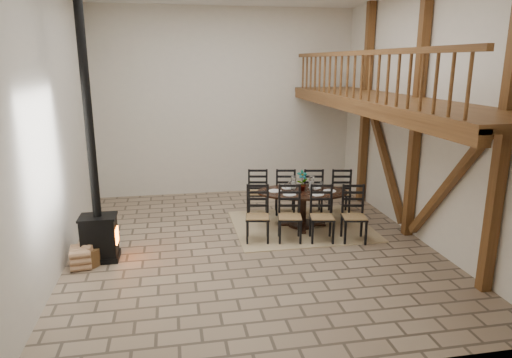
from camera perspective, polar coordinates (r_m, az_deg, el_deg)
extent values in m
plane|color=gray|center=(9.30, -0.51, -8.27)|extent=(8.00, 8.00, 0.00)
cube|color=beige|center=(12.58, -3.75, 9.45)|extent=(7.00, 0.02, 5.00)
cube|color=beige|center=(4.82, 7.74, 1.17)|extent=(7.00, 0.02, 5.00)
cube|color=beige|center=(8.75, -23.87, 6.05)|extent=(0.02, 8.00, 5.00)
cube|color=beige|center=(9.87, 20.06, 7.23)|extent=(0.02, 8.00, 5.00)
cube|color=brown|center=(7.76, 28.55, 4.59)|extent=(0.18, 0.18, 5.00)
cube|color=brown|center=(9.81, 19.45, 7.24)|extent=(0.18, 0.18, 5.00)
cube|color=brown|center=(12.03, 13.55, 8.86)|extent=(0.18, 0.18, 5.00)
cube|color=brown|center=(8.96, 22.78, -0.87)|extent=(0.14, 2.16, 2.54)
cube|color=brown|center=(11.07, 15.81, 2.48)|extent=(0.14, 2.16, 2.54)
cube|color=brown|center=(9.78, 19.60, 8.98)|extent=(0.20, 7.80, 0.20)
cube|color=brown|center=(9.46, 16.01, 9.40)|extent=(1.60, 7.80, 0.12)
cube|color=brown|center=(9.18, 12.00, 8.87)|extent=(0.18, 7.80, 0.22)
cube|color=brown|center=(9.14, 12.33, 15.12)|extent=(0.09, 7.60, 0.09)
cube|color=brown|center=(9.14, 12.19, 12.49)|extent=(0.06, 7.60, 0.86)
cube|color=tan|center=(10.37, 5.69, -5.83)|extent=(3.00, 2.50, 0.02)
ellipsoid|color=black|center=(10.12, 5.80, -1.63)|extent=(2.18, 1.56, 0.04)
cylinder|color=black|center=(10.24, 5.74, -3.84)|extent=(0.20, 0.20, 0.74)
cylinder|color=black|center=(10.35, 5.70, -5.63)|extent=(0.61, 0.61, 0.06)
cube|color=#9B7C47|center=(9.32, 0.20, -4.76)|extent=(0.56, 0.54, 0.04)
cube|color=black|center=(9.42, 0.20, -6.33)|extent=(0.54, 0.54, 0.50)
cube|color=black|center=(9.43, 0.21, -2.58)|extent=(0.42, 0.12, 0.66)
cube|color=#9B7C47|center=(9.35, 4.24, -4.76)|extent=(0.56, 0.54, 0.04)
cube|color=black|center=(9.44, 4.21, -6.32)|extent=(0.54, 0.54, 0.50)
cube|color=black|center=(9.45, 4.20, -2.58)|extent=(0.42, 0.12, 0.66)
cube|color=#9B7C47|center=(9.41, 8.25, -4.73)|extent=(0.56, 0.54, 0.04)
cube|color=black|center=(9.51, 8.19, -6.28)|extent=(0.54, 0.54, 0.50)
cube|color=black|center=(9.52, 8.15, -2.57)|extent=(0.42, 0.12, 0.66)
cube|color=#9B7C47|center=(9.53, 12.18, -4.68)|extent=(0.56, 0.54, 0.04)
cube|color=black|center=(9.62, 12.09, -6.21)|extent=(0.54, 0.54, 0.50)
cube|color=black|center=(9.63, 12.03, -2.54)|extent=(0.42, 0.12, 0.66)
cube|color=#9B7C47|center=(10.99, 0.22, -1.75)|extent=(0.56, 0.54, 0.04)
cube|color=black|center=(11.07, 0.22, -3.10)|extent=(0.54, 0.54, 0.50)
cube|color=black|center=(10.71, 0.22, -0.48)|extent=(0.42, 0.12, 0.66)
cube|color=#9B7C47|center=(11.01, 3.64, -1.76)|extent=(0.56, 0.54, 0.04)
cube|color=black|center=(11.09, 3.62, -3.10)|extent=(0.54, 0.54, 0.50)
cube|color=black|center=(10.73, 3.73, -0.49)|extent=(0.42, 0.12, 0.66)
cube|color=#9B7C47|center=(11.07, 7.04, -1.75)|extent=(0.56, 0.54, 0.04)
cube|color=black|center=(11.15, 7.00, -3.09)|extent=(0.54, 0.54, 0.50)
cube|color=black|center=(10.79, 7.21, -0.49)|extent=(0.42, 0.12, 0.66)
cube|color=#9B7C47|center=(11.17, 10.39, -1.74)|extent=(0.56, 0.54, 0.04)
cube|color=black|center=(11.24, 10.33, -3.07)|extent=(0.54, 0.54, 0.50)
cube|color=black|center=(10.89, 10.65, -0.49)|extent=(0.42, 0.12, 0.66)
cube|color=white|center=(10.11, 5.80, -1.49)|extent=(1.65, 1.04, 0.01)
cube|color=white|center=(10.09, 5.82, -1.03)|extent=(1.03, 0.51, 0.18)
cylinder|color=white|center=(10.05, 4.71, -0.59)|extent=(0.12, 0.12, 0.34)
cylinder|color=white|center=(10.09, 6.94, -0.59)|extent=(0.12, 0.12, 0.34)
cylinder|color=silver|center=(10.08, 4.70, -1.09)|extent=(0.06, 0.06, 0.16)
cylinder|color=silver|center=(10.12, 6.93, -1.09)|extent=(0.06, 0.06, 0.16)
imported|color=#4C723F|center=(10.11, 5.81, -0.19)|extent=(0.27, 0.21, 0.46)
cube|color=black|center=(9.12, -18.78, -9.21)|extent=(0.67, 0.52, 0.10)
cube|color=black|center=(8.97, -19.00, -6.81)|extent=(0.62, 0.47, 0.72)
cube|color=#FF590C|center=(8.92, -16.97, -6.76)|extent=(0.02, 0.29, 0.29)
cube|color=black|center=(8.85, -19.20, -4.51)|extent=(0.66, 0.51, 0.04)
cylinder|color=black|center=(8.43, -20.38, 9.06)|extent=(0.15, 0.15, 4.14)
cylinder|color=brown|center=(8.95, -20.37, -9.07)|extent=(0.49, 0.49, 0.32)
cube|color=tan|center=(8.88, -20.49, -7.90)|extent=(0.26, 0.26, 0.09)
cube|color=tan|center=(8.89, -21.01, -9.12)|extent=(0.42, 0.53, 0.37)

